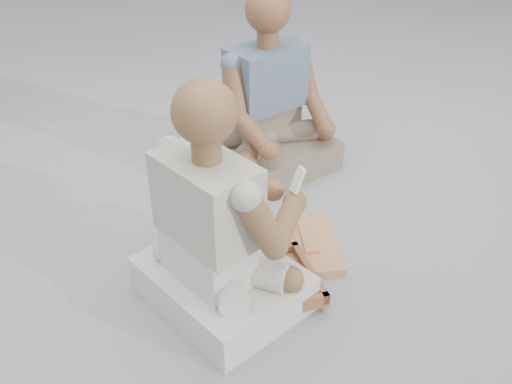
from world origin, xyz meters
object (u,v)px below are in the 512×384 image
craftsman (219,235)px  companion (270,114)px  tool_tray (261,285)px  carved_panel (269,248)px

craftsman → companion: bearing=126.1°
tool_tray → companion: 1.09m
carved_panel → craftsman: 0.47m
carved_panel → craftsman: size_ratio=0.64×
carved_panel → tool_tray: tool_tray is taller
craftsman → companion: (0.67, 0.85, 0.00)m
tool_tray → companion: companion is taller
carved_panel → tool_tray: 0.29m
tool_tray → companion: (0.52, 0.91, 0.27)m
tool_tray → craftsman: bearing=157.5°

